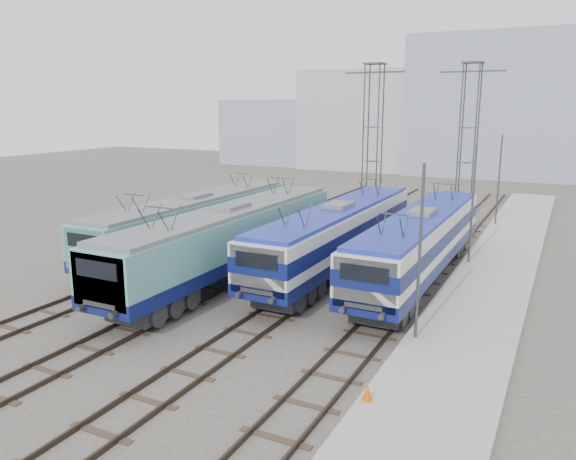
% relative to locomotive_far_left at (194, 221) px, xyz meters
% --- Properties ---
extents(ground, '(160.00, 160.00, 0.00)m').
position_rel_locomotive_far_left_xyz_m(ground, '(6.75, -8.87, -2.22)').
color(ground, '#514C47').
extents(platform, '(4.00, 70.00, 0.30)m').
position_rel_locomotive_far_left_xyz_m(platform, '(16.95, -0.87, -2.07)').
color(platform, '#9E9E99').
rests_on(platform, ground).
extents(locomotive_far_left, '(2.82, 17.81, 3.35)m').
position_rel_locomotive_far_left_xyz_m(locomotive_far_left, '(0.00, 0.00, 0.00)').
color(locomotive_far_left, '#0D1553').
rests_on(locomotive_far_left, ground).
extents(locomotive_center_left, '(2.97, 18.77, 3.53)m').
position_rel_locomotive_far_left_xyz_m(locomotive_center_left, '(4.50, -3.12, 0.11)').
color(locomotive_center_left, '#0D1553').
rests_on(locomotive_center_left, ground).
extents(locomotive_center_right, '(2.83, 17.92, 3.37)m').
position_rel_locomotive_far_left_xyz_m(locomotive_center_right, '(9.00, 0.73, 0.07)').
color(locomotive_center_right, '#0D1553').
rests_on(locomotive_center_right, ground).
extents(locomotive_far_right, '(2.81, 17.73, 3.33)m').
position_rel_locomotive_far_left_xyz_m(locomotive_far_right, '(13.50, 0.97, 0.04)').
color(locomotive_far_right, '#0D1553').
rests_on(locomotive_far_right, ground).
extents(catenary_tower_west, '(4.50, 1.20, 12.00)m').
position_rel_locomotive_far_left_xyz_m(catenary_tower_west, '(6.75, 13.13, 4.42)').
color(catenary_tower_west, '#3F4247').
rests_on(catenary_tower_west, ground).
extents(catenary_tower_east, '(4.50, 1.20, 12.00)m').
position_rel_locomotive_far_left_xyz_m(catenary_tower_east, '(13.25, 15.13, 4.42)').
color(catenary_tower_east, '#3F4247').
rests_on(catenary_tower_east, ground).
extents(mast_front, '(0.12, 0.12, 7.00)m').
position_rel_locomotive_far_left_xyz_m(mast_front, '(15.35, -6.87, 1.28)').
color(mast_front, '#3F4247').
rests_on(mast_front, ground).
extents(mast_mid, '(0.12, 0.12, 7.00)m').
position_rel_locomotive_far_left_xyz_m(mast_mid, '(15.35, 5.13, 1.28)').
color(mast_mid, '#3F4247').
rests_on(mast_mid, ground).
extents(mast_rear, '(0.12, 0.12, 7.00)m').
position_rel_locomotive_far_left_xyz_m(mast_rear, '(15.35, 17.13, 1.28)').
color(mast_rear, '#3F4247').
rests_on(mast_rear, ground).
extents(safety_cone, '(0.32, 0.32, 0.52)m').
position_rel_locomotive_far_left_xyz_m(safety_cone, '(15.25, -12.24, -1.66)').
color(safety_cone, '#CE5900').
rests_on(safety_cone, platform).
extents(building_west, '(18.00, 12.00, 14.00)m').
position_rel_locomotive_far_left_xyz_m(building_west, '(-7.25, 53.13, 4.78)').
color(building_west, '#A3ACB6').
rests_on(building_west, ground).
extents(building_center, '(22.00, 14.00, 18.00)m').
position_rel_locomotive_far_left_xyz_m(building_center, '(10.75, 53.13, 6.78)').
color(building_center, '#8F97B1').
rests_on(building_center, ground).
extents(building_far_west, '(14.00, 10.00, 10.00)m').
position_rel_locomotive_far_left_xyz_m(building_far_west, '(-23.25, 53.13, 2.78)').
color(building_far_west, '#8F97B1').
rests_on(building_far_west, ground).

